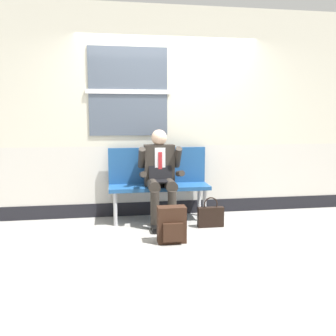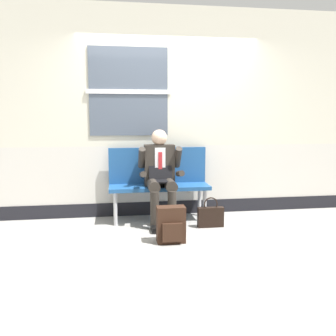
{
  "view_description": "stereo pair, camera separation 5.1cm",
  "coord_description": "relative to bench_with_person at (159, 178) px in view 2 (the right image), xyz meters",
  "views": [
    {
      "loc": [
        -0.81,
        -4.4,
        1.42
      ],
      "look_at": [
        -0.09,
        0.16,
        0.75
      ],
      "focal_mm": 38.63,
      "sensor_mm": 36.0,
      "label": 1
    },
    {
      "loc": [
        -0.76,
        -4.41,
        1.42
      ],
      "look_at": [
        -0.09,
        0.16,
        0.75
      ],
      "focal_mm": 38.63,
      "sensor_mm": 36.0,
      "label": 2
    }
  ],
  "objects": [
    {
      "name": "station_wall",
      "position": [
        0.17,
        0.27,
        0.88
      ],
      "size": [
        7.0,
        0.16,
        2.91
      ],
      "color": "beige",
      "rests_on": "ground"
    },
    {
      "name": "backpack",
      "position": [
        0.02,
        -0.97,
        -0.37
      ],
      "size": [
        0.32,
        0.2,
        0.41
      ],
      "color": "#331E14",
      "rests_on": "ground"
    },
    {
      "name": "ground_plane",
      "position": [
        0.18,
        -0.44,
        -0.57
      ],
      "size": [
        18.0,
        18.0,
        0.0
      ],
      "primitive_type": "plane",
      "color": "gray"
    },
    {
      "name": "bench_with_person",
      "position": [
        0.0,
        0.0,
        0.0
      ],
      "size": [
        1.35,
        0.42,
        0.98
      ],
      "color": "navy",
      "rests_on": "ground"
    },
    {
      "name": "person_seated",
      "position": [
        0.0,
        -0.21,
        0.09
      ],
      "size": [
        0.57,
        0.7,
        1.24
      ],
      "color": "#2D2823",
      "rests_on": "ground"
    },
    {
      "name": "handbag",
      "position": [
        0.61,
        -0.48,
        -0.43
      ],
      "size": [
        0.34,
        0.08,
        0.39
      ],
      "color": "black",
      "rests_on": "ground"
    }
  ]
}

